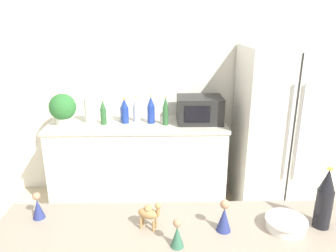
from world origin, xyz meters
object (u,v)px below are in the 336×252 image
Objects in this scene: back_bottle_2 at (125,111)px; back_bottle_4 at (136,109)px; wise_man_figurine_purple at (38,207)px; back_bottle_0 at (166,111)px; back_bottle_1 at (103,112)px; back_bottle_5 at (151,110)px; microwave at (200,110)px; back_bottle_3 at (124,110)px; fruit_bowl at (286,223)px; potted_plant at (63,108)px; paper_towel_roll at (90,110)px; wine_bottle at (325,199)px; wise_man_figurine_crimson at (224,217)px; camel_figurine at (149,213)px; wise_man_figurine_blue at (177,235)px.

back_bottle_2 is 0.98× the size of back_bottle_4.
back_bottle_4 is 1.87× the size of wise_man_figurine_purple.
back_bottle_0 is at bearing -22.71° from back_bottle_4.
back_bottle_5 reaches higher than back_bottle_1.
back_bottle_1 is 1.84m from wise_man_figurine_purple.
back_bottle_1 is (-1.03, -0.05, -0.01)m from microwave.
back_bottle_3 reaches higher than fruit_bowl.
back_bottle_2 is at bearing 170.26° from back_bottle_0.
fruit_bowl is at bearing -63.26° from back_bottle_2.
back_bottle_3 is at bearing 166.89° from back_bottle_4.
back_bottle_1 is 0.23m from back_bottle_2.
potted_plant is 0.28m from paper_towel_roll.
wine_bottle is 1.89× the size of wise_man_figurine_crimson.
fruit_bowl is at bearing -73.44° from back_bottle_0.
wine_bottle is at bearing 0.04° from camel_figurine.
fruit_bowl is at bearing 12.47° from wise_man_figurine_blue.
wise_man_figurine_crimson is at bearing -64.95° from back_bottle_1.
microwave is at bearing 13.41° from back_bottle_0.
potted_plant is at bearing 116.63° from camel_figurine.
wise_man_figurine_crimson is at bearing -74.39° from back_bottle_4.
back_bottle_4 is at bearing 26.33° from back_bottle_2.
wise_man_figurine_crimson is 1.15× the size of wise_man_figurine_purple.
back_bottle_5 is at bearing -22.04° from back_bottle_4.
back_bottle_0 is at bearing 68.95° from wise_man_figurine_purple.
back_bottle_5 is 1.97m from camel_figurine.
wine_bottle reaches higher than back_bottle_4.
camel_figurine is at bearing -10.10° from wise_man_figurine_purple.
fruit_bowl is 0.68m from camel_figurine.
back_bottle_0 is at bearing -166.59° from microwave.
wine_bottle reaches higher than fruit_bowl.
camel_figurine reaches higher than fruit_bowl.
back_bottle_0 is at bearing 86.74° from camel_figurine.
wise_man_figurine_blue is at bearing -81.10° from back_bottle_4.
potted_plant reaches higher than wise_man_figurine_blue.
back_bottle_5 is at bearing -177.75° from microwave.
back_bottle_3 is 2.40m from wine_bottle.
back_bottle_4 is at bearing 98.90° from wise_man_figurine_blue.
back_bottle_1 reaches higher than camel_figurine.
back_bottle_1 is at bearing -147.37° from back_bottle_3.
microwave reaches higher than back_bottle_3.
back_bottle_5 reaches higher than camel_figurine.
wise_man_figurine_blue is 0.98× the size of wise_man_figurine_purple.
paper_towel_roll reaches higher than wise_man_figurine_purple.
back_bottle_3 reaches higher than camel_figurine.
back_bottle_1 is 1.81× the size of wise_man_figurine_purple.
wise_man_figurine_purple is at bearing -86.61° from paper_towel_roll.
back_bottle_4 is at bearing 4.79° from paper_towel_roll.
potted_plant is 2.25× the size of wise_man_figurine_purple.
paper_towel_roll is 1.31× the size of fruit_bowl.
potted_plant is at bearing 130.24° from fruit_bowl.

